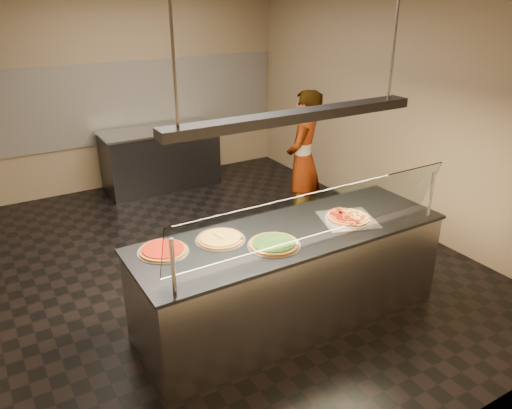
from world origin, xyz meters
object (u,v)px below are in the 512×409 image
serving_counter (290,277)px  pizza_tomato (163,250)px  perforated_tray (348,219)px  half_pizza_pepperoni (340,218)px  pizza_spatula (224,236)px  heat_lamp_housing (296,116)px  sneeze_guard (317,214)px  pizza_spinach (274,244)px  half_pizza_sausage (356,215)px  pizza_cheese (220,238)px  prep_table (161,158)px  worker (303,161)px

serving_counter → pizza_tomato: pizza_tomato is taller
perforated_tray → half_pizza_pepperoni: bearing=179.9°
pizza_tomato → pizza_spatula: pizza_spatula is taller
pizza_spatula → heat_lamp_housing: size_ratio=0.10×
sneeze_guard → pizza_spatula: (-0.58, 0.51, -0.27)m
pizza_spinach → sneeze_guard: bearing=-35.8°
pizza_spinach → half_pizza_sausage: bearing=4.5°
half_pizza_sausage → pizza_spatula: 1.28m
perforated_tray → heat_lamp_housing: 1.17m
pizza_cheese → prep_table: (0.85, 3.72, -0.48)m
pizza_tomato → prep_table: pizza_tomato is taller
pizza_spatula → heat_lamp_housing: 1.16m
pizza_spinach → prep_table: (0.52, 4.04, -0.48)m
pizza_cheese → perforated_tray: bearing=-11.6°
perforated_tray → half_pizza_sausage: bearing=-0.6°
serving_counter → worker: 2.14m
half_pizza_sausage → prep_table: (-0.43, 3.97, -0.49)m
half_pizza_sausage → prep_table: bearing=96.2°
pizza_spatula → pizza_tomato: bearing=173.0°
sneeze_guard → heat_lamp_housing: bearing=90.0°
half_pizza_sausage → heat_lamp_housing: 1.20m
half_pizza_pepperoni → pizza_cheese: size_ratio=1.03×
half_pizza_pepperoni → prep_table: half_pizza_pepperoni is taller
serving_counter → perforated_tray: size_ratio=4.74×
serving_counter → pizza_tomato: size_ratio=6.91×
prep_table → pizza_tomato: bearing=-110.1°
half_pizza_pepperoni → prep_table: size_ratio=0.25×
sneeze_guard → pizza_tomato: size_ratio=6.33×
pizza_tomato → heat_lamp_housing: 1.51m
pizza_spatula → sneeze_guard: bearing=-41.2°
sneeze_guard → pizza_cheese: size_ratio=6.19×
half_pizza_sausage → heat_lamp_housing: size_ratio=0.19×
pizza_spinach → half_pizza_pepperoni: bearing=5.7°
prep_table → worker: size_ratio=0.99×
perforated_tray → pizza_cheese: bearing=168.4°
half_pizza_pepperoni → pizza_spatula: half_pizza_pepperoni is taller
worker → heat_lamp_housing: 2.36m
half_pizza_pepperoni → perforated_tray: bearing=-0.1°
sneeze_guard → half_pizza_sausage: bearing=22.3°
perforated_tray → serving_counter: bearing=173.6°
sneeze_guard → prep_table: size_ratio=1.49×
half_pizza_sausage → pizza_tomato: 1.80m
half_pizza_sausage → worker: bearing=69.7°
pizza_spinach → pizza_spatula: pizza_spatula is taller
pizza_tomato → pizza_spatula: bearing=-7.0°
serving_counter → half_pizza_pepperoni: bearing=-7.6°
half_pizza_pepperoni → heat_lamp_housing: 1.10m
perforated_tray → pizza_spatula: (-1.16, 0.23, 0.02)m
pizza_spinach → prep_table: bearing=82.7°
sneeze_guard → half_pizza_pepperoni: sneeze_guard is taller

